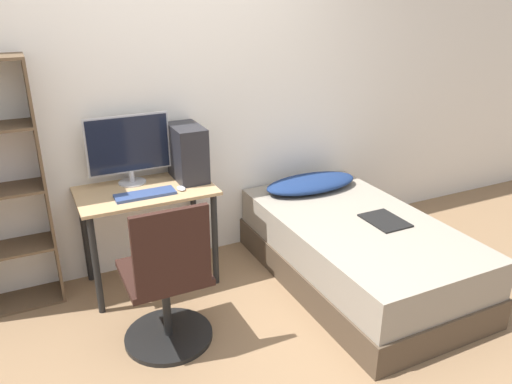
% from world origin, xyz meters
% --- Properties ---
extents(ground_plane, '(14.00, 14.00, 0.00)m').
position_xyz_m(ground_plane, '(0.00, 0.00, 0.00)').
color(ground_plane, '#846647').
extents(wall_back, '(8.00, 0.05, 2.50)m').
position_xyz_m(wall_back, '(0.00, 1.50, 1.25)').
color(wall_back, silver).
rests_on(wall_back, ground_plane).
extents(desk, '(0.92, 0.54, 0.72)m').
position_xyz_m(desk, '(-0.29, 1.20, 0.59)').
color(desk, tan).
rests_on(desk, ground_plane).
extents(office_chair, '(0.53, 0.53, 0.95)m').
position_xyz_m(office_chair, '(-0.37, 0.47, 0.37)').
color(office_chair, black).
rests_on(office_chair, ground_plane).
extents(bed, '(1.04, 1.80, 0.48)m').
position_xyz_m(bed, '(1.05, 0.58, 0.24)').
color(bed, '#4C3D2D').
rests_on(bed, ground_plane).
extents(pillow, '(0.79, 0.36, 0.11)m').
position_xyz_m(pillow, '(1.05, 1.22, 0.54)').
color(pillow, navy).
rests_on(pillow, bed).
extents(magazine, '(0.24, 0.32, 0.01)m').
position_xyz_m(magazine, '(1.20, 0.48, 0.49)').
color(magazine, black).
rests_on(magazine, bed).
extents(monitor, '(0.57, 0.19, 0.48)m').
position_xyz_m(monitor, '(-0.34, 1.37, 0.99)').
color(monitor, '#B7B7BC').
rests_on(monitor, desk).
extents(keyboard, '(0.39, 0.13, 0.02)m').
position_xyz_m(keyboard, '(-0.32, 1.10, 0.73)').
color(keyboard, '#33477A').
rests_on(keyboard, desk).
extents(pc_tower, '(0.20, 0.35, 0.39)m').
position_xyz_m(pc_tower, '(0.05, 1.28, 0.92)').
color(pc_tower, '#232328').
rests_on(pc_tower, desk).
extents(mouse, '(0.06, 0.09, 0.02)m').
position_xyz_m(mouse, '(-0.07, 1.10, 0.73)').
color(mouse, silver).
rests_on(mouse, desk).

